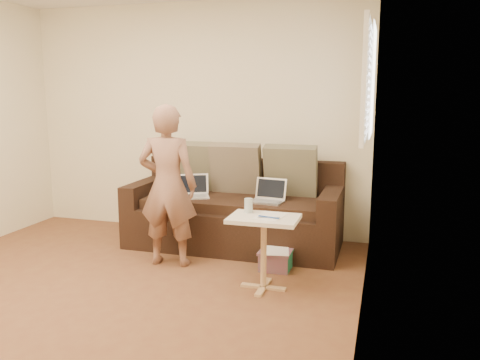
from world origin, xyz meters
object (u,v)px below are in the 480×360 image
(drinking_glass, at_px, (249,205))
(striped_box, at_px, (276,259))
(side_table, at_px, (264,253))
(laptop_silver, at_px, (266,203))
(person, at_px, (168,186))
(sofa, at_px, (234,206))
(laptop_white, at_px, (193,197))

(drinking_glass, relative_size, striped_box, 0.41)
(side_table, height_order, drinking_glass, drinking_glass)
(striped_box, bearing_deg, side_table, -90.12)
(laptop_silver, xyz_separation_m, striped_box, (0.20, -0.44, -0.43))
(person, bearing_deg, side_table, 154.93)
(side_table, relative_size, striped_box, 2.08)
(side_table, bearing_deg, laptop_silver, 102.24)
(sofa, distance_m, laptop_white, 0.44)
(laptop_white, distance_m, striped_box, 1.18)
(sofa, xyz_separation_m, side_table, (0.58, -1.05, -0.12))
(laptop_white, height_order, drinking_glass, drinking_glass)
(drinking_glass, distance_m, striped_box, 0.71)
(laptop_silver, bearing_deg, drinking_glass, -80.21)
(laptop_white, relative_size, person, 0.21)
(side_table, bearing_deg, striped_box, 89.88)
(person, bearing_deg, drinking_glass, 157.93)
(side_table, bearing_deg, laptop_white, 136.72)
(drinking_glass, bearing_deg, sofa, 113.76)
(sofa, xyz_separation_m, striped_box, (0.58, -0.58, -0.33))
(striped_box, bearing_deg, drinking_glass, -112.75)
(side_table, xyz_separation_m, drinking_glass, (-0.16, 0.10, 0.37))
(sofa, bearing_deg, laptop_white, -164.27)
(laptop_white, relative_size, striped_box, 1.10)
(person, height_order, drinking_glass, person)
(person, xyz_separation_m, striped_box, (1.00, 0.15, -0.66))
(laptop_white, relative_size, side_table, 0.53)
(laptop_silver, relative_size, side_table, 0.53)
(striped_box, bearing_deg, laptop_white, 155.29)
(laptop_silver, relative_size, laptop_white, 1.00)
(laptop_white, height_order, person, person)
(sofa, xyz_separation_m, drinking_glass, (0.42, -0.95, 0.25))
(sofa, distance_m, striped_box, 0.88)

